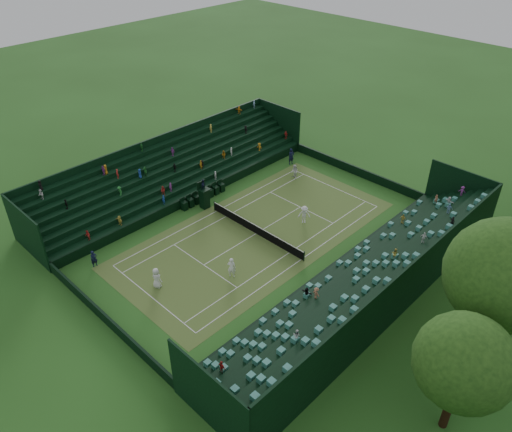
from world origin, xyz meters
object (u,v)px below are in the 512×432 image
object	(u,v)px
player_near_west	(157,278)
player_far_east	(304,214)
tennis_net	(256,229)
umpire_chair	(204,196)
player_near_east	(232,267)
player_far_west	(294,172)

from	to	relation	value
player_near_west	player_far_east	bearing A→B (deg)	-111.05
tennis_net	umpire_chair	xyz separation A→B (m)	(-6.91, -0.31, 0.83)
player_near_east	player_far_west	xyz separation A→B (m)	(-7.08, 16.17, -0.13)
umpire_chair	tennis_net	bearing A→B (deg)	2.56
player_far_west	player_far_east	world-z (taller)	player_far_east
player_near_west	player_near_east	world-z (taller)	player_near_east
player_far_west	umpire_chair	bearing A→B (deg)	-79.07
player_far_east	player_near_east	bearing A→B (deg)	-128.68
umpire_chair	player_near_west	xyz separation A→B (m)	(6.33, -10.49, -0.42)
umpire_chair	player_near_east	xyz separation A→B (m)	(9.68, -5.40, -0.40)
tennis_net	player_far_west	distance (m)	11.31
player_near_west	umpire_chair	bearing A→B (deg)	-70.51
umpire_chair	player_near_east	bearing A→B (deg)	-29.17
tennis_net	player_near_east	world-z (taller)	player_near_east
umpire_chair	player_near_east	size ratio (longest dim) A/B	1.66
player_near_west	player_far_west	xyz separation A→B (m)	(-3.72, 21.26, -0.10)
player_near_east	player_far_west	bearing A→B (deg)	-101.33
player_near_east	player_far_west	distance (m)	17.65
player_near_east	player_near_west	bearing A→B (deg)	21.63
umpire_chair	player_near_east	distance (m)	11.10
player_far_west	player_near_west	bearing A→B (deg)	-55.53
player_near_east	player_far_west	size ratio (longest dim) A/B	1.15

